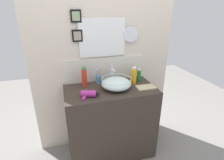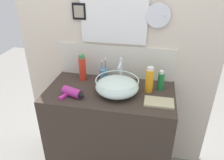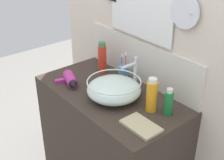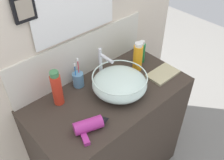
# 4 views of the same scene
# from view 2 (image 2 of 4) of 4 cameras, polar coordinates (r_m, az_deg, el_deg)

# --- Properties ---
(vanity_counter) EXTENTS (1.02, 0.53, 0.89)m
(vanity_counter) POSITION_cam_2_polar(r_m,az_deg,el_deg) (1.99, -0.54, -13.90)
(vanity_counter) COLOR #382D26
(vanity_counter) RESTS_ON ground
(back_panel) EXTENTS (1.73, 0.10, 2.43)m
(back_panel) POSITION_cam_2_polar(r_m,az_deg,el_deg) (1.86, 1.24, 10.47)
(back_panel) COLOR beige
(back_panel) RESTS_ON ground
(glass_bowl_sink) EXTENTS (0.33, 0.33, 0.12)m
(glass_bowl_sink) POSITION_cam_2_polar(r_m,az_deg,el_deg) (1.67, 1.32, -1.59)
(glass_bowl_sink) COLOR silver
(glass_bowl_sink) RESTS_ON vanity_counter
(faucet) EXTENTS (0.02, 0.12, 0.22)m
(faucet) POSITION_cam_2_polar(r_m,az_deg,el_deg) (1.78, 2.26, 2.80)
(faucet) COLOR silver
(faucet) RESTS_ON vanity_counter
(hair_drier) EXTENTS (0.20, 0.14, 0.07)m
(hair_drier) POSITION_cam_2_polar(r_m,az_deg,el_deg) (1.67, -10.11, -3.33)
(hair_drier) COLOR #B22D8C
(hair_drier) RESTS_ON vanity_counter
(toothbrush_cup) EXTENTS (0.07, 0.07, 0.20)m
(toothbrush_cup) POSITION_cam_2_polar(r_m,az_deg,el_deg) (1.88, -2.15, 1.61)
(toothbrush_cup) COLOR #598CB2
(toothbrush_cup) RESTS_ON vanity_counter
(spray_bottle) EXTENTS (0.06, 0.06, 0.21)m
(spray_bottle) POSITION_cam_2_polar(r_m,az_deg,el_deg) (1.70, 9.77, 0.01)
(spray_bottle) COLOR orange
(spray_bottle) RESTS_ON vanity_counter
(shampoo_bottle) EXTENTS (0.06, 0.06, 0.23)m
(shampoo_bottle) POSITION_cam_2_polar(r_m,az_deg,el_deg) (1.86, -7.73, 3.13)
(shampoo_bottle) COLOR red
(shampoo_bottle) RESTS_ON vanity_counter
(lotion_bottle) EXTENTS (0.05, 0.05, 0.17)m
(lotion_bottle) POSITION_cam_2_polar(r_m,az_deg,el_deg) (1.75, 12.64, -0.23)
(lotion_bottle) COLOR #197233
(lotion_bottle) RESTS_ON vanity_counter
(hand_towel) EXTENTS (0.21, 0.13, 0.02)m
(hand_towel) POSITION_cam_2_polar(r_m,az_deg,el_deg) (1.61, 12.16, -5.72)
(hand_towel) COLOR tan
(hand_towel) RESTS_ON vanity_counter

